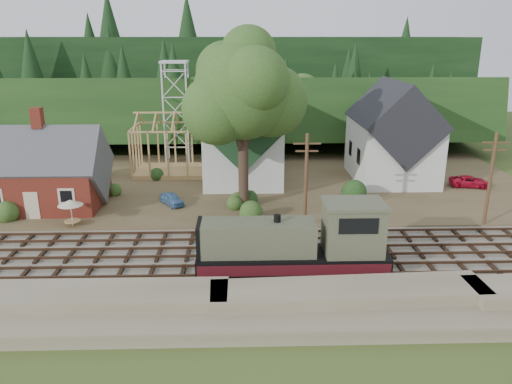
{
  "coord_description": "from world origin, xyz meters",
  "views": [
    {
      "loc": [
        1.86,
        -33.04,
        15.32
      ],
      "look_at": [
        3.01,
        6.0,
        3.0
      ],
      "focal_mm": 35.0,
      "sensor_mm": 36.0,
      "label": 1
    }
  ],
  "objects_px": {
    "locomotive": "(300,245)",
    "car_blue": "(172,199)",
    "car_red": "(470,181)",
    "patio_set": "(70,204)"
  },
  "relations": [
    {
      "from": "locomotive",
      "to": "patio_set",
      "type": "relative_size",
      "value": 5.51
    },
    {
      "from": "locomotive",
      "to": "car_red",
      "type": "distance_m",
      "value": 27.31
    },
    {
      "from": "locomotive",
      "to": "car_blue",
      "type": "bearing_deg",
      "value": 126.34
    },
    {
      "from": "locomotive",
      "to": "car_blue",
      "type": "distance_m",
      "value": 17.37
    },
    {
      "from": "car_blue",
      "to": "car_red",
      "type": "xyz_separation_m",
      "value": [
        30.08,
        4.8,
        0.02
      ]
    },
    {
      "from": "car_red",
      "to": "patio_set",
      "type": "relative_size",
      "value": 1.8
    },
    {
      "from": "car_red",
      "to": "locomotive",
      "type": "bearing_deg",
      "value": 144.98
    },
    {
      "from": "locomotive",
      "to": "patio_set",
      "type": "xyz_separation_m",
      "value": [
        -17.75,
        8.78,
        0.03
      ]
    },
    {
      "from": "car_blue",
      "to": "patio_set",
      "type": "relative_size",
      "value": 1.41
    },
    {
      "from": "car_blue",
      "to": "patio_set",
      "type": "xyz_separation_m",
      "value": [
        -7.49,
        -5.17,
        1.37
      ]
    }
  ]
}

